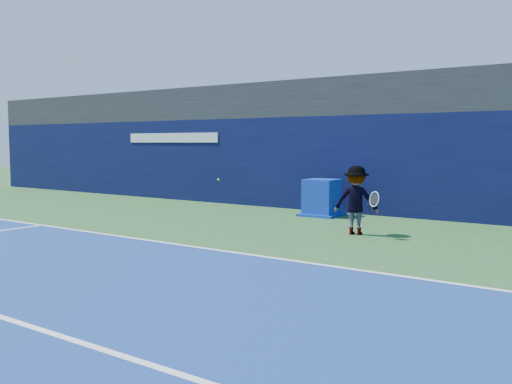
# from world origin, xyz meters

# --- Properties ---
(ground) EXTENTS (80.00, 80.00, 0.00)m
(ground) POSITION_xyz_m (0.00, 0.00, 0.00)
(ground) COLOR #285A28
(ground) RESTS_ON ground
(baseline) EXTENTS (24.00, 0.10, 0.01)m
(baseline) POSITION_xyz_m (0.00, 3.00, 0.01)
(baseline) COLOR white
(baseline) RESTS_ON ground
(stadium_band) EXTENTS (36.00, 3.00, 1.20)m
(stadium_band) POSITION_xyz_m (0.00, 11.50, 3.60)
(stadium_band) COLOR #212227
(stadium_band) RESTS_ON back_wall_assembly
(back_wall_assembly) EXTENTS (36.00, 1.03, 3.00)m
(back_wall_assembly) POSITION_xyz_m (-0.00, 10.50, 1.50)
(back_wall_assembly) COLOR black
(back_wall_assembly) RESTS_ON ground
(equipment_cart) EXTENTS (1.18, 1.18, 1.09)m
(equipment_cart) POSITION_xyz_m (-0.01, 9.06, 0.50)
(equipment_cart) COLOR #0B29A6
(equipment_cart) RESTS_ON ground
(tennis_player) EXTENTS (1.32, 0.84, 1.62)m
(tennis_player) POSITION_xyz_m (2.33, 6.49, 0.81)
(tennis_player) COLOR white
(tennis_player) RESTS_ON ground
(tennis_ball) EXTENTS (0.06, 0.06, 0.06)m
(tennis_ball) POSITION_xyz_m (-1.53, 6.07, 1.18)
(tennis_ball) COLOR #B1D117
(tennis_ball) RESTS_ON ground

